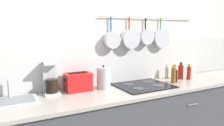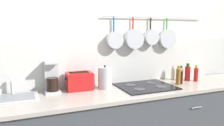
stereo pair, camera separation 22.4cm
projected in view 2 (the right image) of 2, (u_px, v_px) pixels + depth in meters
name	position (u px, v px, depth m)	size (l,w,h in m)	color
wall_back	(114.00, 51.00, 2.62)	(7.20, 0.16, 2.60)	silver
countertop	(127.00, 92.00, 2.36)	(2.82, 0.63, 0.03)	#A59E93
sink_basin	(12.00, 97.00, 2.06)	(0.47, 0.33, 0.19)	#B7BABF
coffee_maker	(52.00, 79.00, 2.27)	(0.15, 0.17, 0.33)	#B7BABF
toaster	(79.00, 81.00, 2.35)	(0.29, 0.17, 0.20)	red
kettle	(105.00, 78.00, 2.42)	(0.15, 0.15, 0.26)	#B7BABF
cooktop	(146.00, 86.00, 2.49)	(0.62, 0.51, 0.01)	black
bottle_vinegar	(178.00, 76.00, 2.58)	(0.05, 0.05, 0.23)	#8C5919
bottle_hot_sauce	(181.00, 77.00, 2.63)	(0.05, 0.05, 0.19)	#33140F
bottle_dish_soap	(173.00, 73.00, 2.86)	(0.04, 0.04, 0.18)	#BFB799
bottle_sesame_oil	(181.00, 74.00, 2.80)	(0.06, 0.06, 0.19)	red
bottle_cooking_wine	(188.00, 73.00, 2.80)	(0.07, 0.07, 0.22)	red
bottle_olive_oil	(196.00, 74.00, 2.76)	(0.05, 0.05, 0.20)	red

